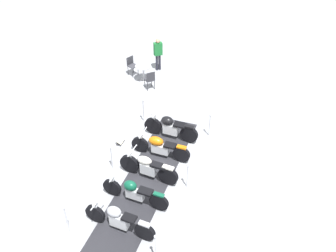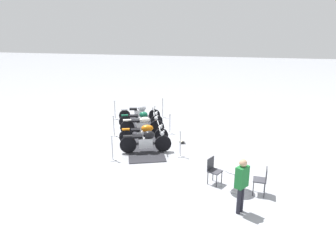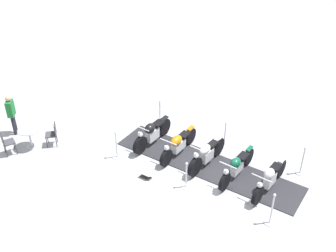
% 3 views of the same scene
% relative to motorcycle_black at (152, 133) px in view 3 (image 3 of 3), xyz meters
% --- Properties ---
extents(ground_plane, '(80.00, 80.00, 0.00)m').
position_rel_motorcycle_black_xyz_m(ground_plane, '(2.14, 0.82, -0.51)').
color(ground_plane, '#A8AAB2').
extents(display_platform, '(6.87, 3.72, 0.03)m').
position_rel_motorcycle_black_xyz_m(display_platform, '(2.14, 0.82, -0.49)').
color(display_platform, '#28282D').
rests_on(display_platform, ground_plane).
extents(motorcycle_black, '(0.88, 2.09, 1.01)m').
position_rel_motorcycle_black_xyz_m(motorcycle_black, '(0.00, 0.00, 0.00)').
color(motorcycle_black, black).
rests_on(motorcycle_black, display_platform).
extents(motorcycle_copper, '(0.97, 2.14, 0.92)m').
position_rel_motorcycle_black_xyz_m(motorcycle_copper, '(1.08, 0.38, -0.04)').
color(motorcycle_copper, black).
rests_on(motorcycle_copper, display_platform).
extents(motorcycle_cream, '(0.82, 2.09, 1.02)m').
position_rel_motorcycle_black_xyz_m(motorcycle_cream, '(2.15, 0.80, -0.02)').
color(motorcycle_cream, black).
rests_on(motorcycle_cream, display_platform).
extents(motorcycle_forest, '(0.89, 2.20, 0.92)m').
position_rel_motorcycle_black_xyz_m(motorcycle_forest, '(3.23, 1.17, -0.04)').
color(motorcycle_forest, black).
rests_on(motorcycle_forest, display_platform).
extents(motorcycle_chrome, '(0.90, 2.22, 0.92)m').
position_rel_motorcycle_black_xyz_m(motorcycle_chrome, '(4.30, 1.57, -0.03)').
color(motorcycle_chrome, black).
rests_on(motorcycle_chrome, display_platform).
extents(stanchion_right_front, '(0.35, 0.35, 1.11)m').
position_rel_motorcycle_black_xyz_m(stanchion_right_front, '(-0.10, -1.46, -0.17)').
color(stanchion_right_front, silver).
rests_on(stanchion_right_front, ground_plane).
extents(stanchion_left_front, '(0.33, 0.33, 1.05)m').
position_rel_motorcycle_black_xyz_m(stanchion_left_front, '(-1.03, 1.11, -0.17)').
color(stanchion_left_front, silver).
rests_on(stanchion_left_front, ground_plane).
extents(stanchion_left_rear, '(0.29, 0.29, 1.10)m').
position_rel_motorcycle_black_xyz_m(stanchion_left_rear, '(4.38, 3.09, -0.12)').
color(stanchion_left_rear, silver).
rests_on(stanchion_left_rear, ground_plane).
extents(stanchion_right_mid, '(0.32, 0.32, 1.01)m').
position_rel_motorcycle_black_xyz_m(stanchion_right_mid, '(2.61, -0.47, -0.18)').
color(stanchion_right_mid, silver).
rests_on(stanchion_right_mid, ground_plane).
extents(stanchion_left_mid, '(0.31, 0.31, 1.05)m').
position_rel_motorcycle_black_xyz_m(stanchion_left_mid, '(1.67, 2.10, -0.16)').
color(stanchion_left_mid, silver).
rests_on(stanchion_left_mid, ground_plane).
extents(stanchion_right_rear, '(0.34, 0.34, 1.14)m').
position_rel_motorcycle_black_xyz_m(stanchion_right_rear, '(5.31, 0.53, -0.14)').
color(stanchion_right_rear, silver).
rests_on(stanchion_right_rear, ground_plane).
extents(info_placard, '(0.45, 0.34, 0.21)m').
position_rel_motorcycle_black_xyz_m(info_placard, '(1.45, -1.26, -0.44)').
color(info_placard, '#333338').
rests_on(info_placard, ground_plane).
extents(cafe_table, '(0.76, 0.76, 0.78)m').
position_rel_motorcycle_black_xyz_m(cafe_table, '(-2.52, -3.68, 0.07)').
color(cafe_table, '#B7B7BC').
rests_on(cafe_table, ground_plane).
extents(cafe_chair_near_table, '(0.43, 0.43, 0.92)m').
position_rel_motorcycle_black_xyz_m(cafe_chair_near_table, '(-2.59, -4.49, 0.04)').
color(cafe_chair_near_table, '#2D2D33').
rests_on(cafe_chair_near_table, ground_plane).
extents(cafe_chair_across_table, '(0.54, 0.54, 0.91)m').
position_rel_motorcycle_black_xyz_m(cafe_chair_across_table, '(-2.16, -2.94, 0.02)').
color(cafe_chair_across_table, '#2D2D33').
rests_on(cafe_chair_across_table, ground_plane).
extents(bystander_person, '(0.45, 0.40, 1.66)m').
position_rel_motorcycle_black_xyz_m(bystander_person, '(-3.76, -3.83, 0.48)').
color(bystander_person, '#23232D').
rests_on(bystander_person, ground_plane).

